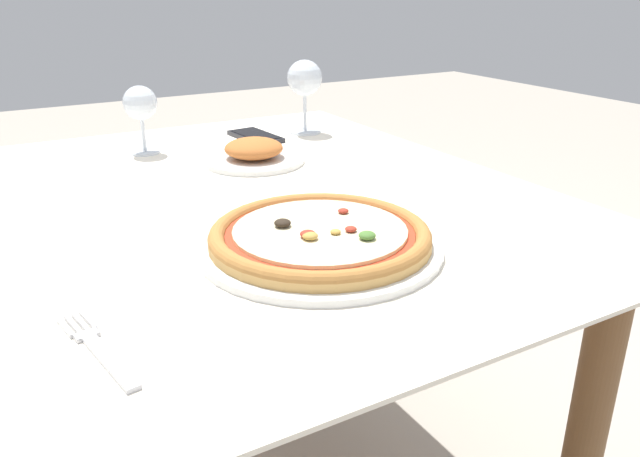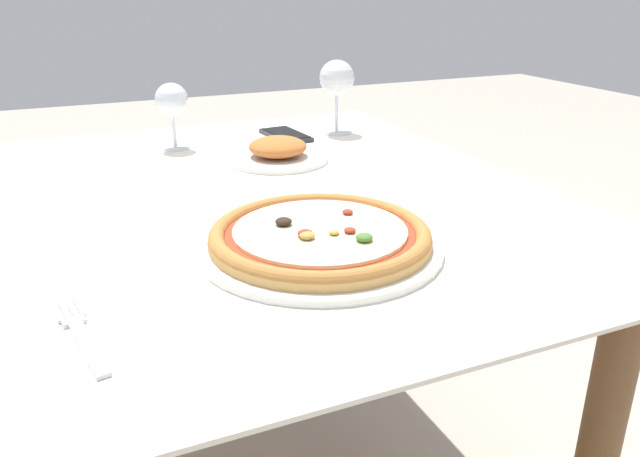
{
  "view_description": "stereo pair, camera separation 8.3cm",
  "coord_description": "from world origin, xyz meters",
  "px_view_note": "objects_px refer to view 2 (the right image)",
  "views": [
    {
      "loc": [
        -0.29,
        -0.92,
        1.05
      ],
      "look_at": [
        0.09,
        -0.26,
        0.74
      ],
      "focal_mm": 35.0,
      "sensor_mm": 36.0,
      "label": 1
    },
    {
      "loc": [
        -0.22,
        -0.96,
        1.05
      ],
      "look_at": [
        0.09,
        -0.26,
        0.74
      ],
      "focal_mm": 35.0,
      "sensor_mm": 36.0,
      "label": 2
    }
  ],
  "objects_px": {
    "wine_glass_far_left": "(337,80)",
    "cell_phone": "(286,135)",
    "side_plate": "(278,152)",
    "wine_glass_far_right": "(172,102)",
    "pizza_plate": "(320,238)",
    "fork": "(80,333)",
    "dining_table": "(209,246)"
  },
  "relations": [
    {
      "from": "side_plate",
      "to": "pizza_plate",
      "type": "bearing_deg",
      "value": -102.82
    },
    {
      "from": "pizza_plate",
      "to": "wine_glass_far_left",
      "type": "relative_size",
      "value": 1.96
    },
    {
      "from": "wine_glass_far_left",
      "to": "cell_phone",
      "type": "relative_size",
      "value": 1.12
    },
    {
      "from": "dining_table",
      "to": "wine_glass_far_right",
      "type": "relative_size",
      "value": 8.12
    },
    {
      "from": "fork",
      "to": "side_plate",
      "type": "bearing_deg",
      "value": 52.53
    },
    {
      "from": "cell_phone",
      "to": "side_plate",
      "type": "xyz_separation_m",
      "value": [
        -0.09,
        -0.18,
        0.01
      ]
    },
    {
      "from": "wine_glass_far_left",
      "to": "cell_phone",
      "type": "height_order",
      "value": "wine_glass_far_left"
    },
    {
      "from": "wine_glass_far_right",
      "to": "cell_phone",
      "type": "bearing_deg",
      "value": 0.33
    },
    {
      "from": "fork",
      "to": "side_plate",
      "type": "height_order",
      "value": "side_plate"
    },
    {
      "from": "fork",
      "to": "wine_glass_far_right",
      "type": "bearing_deg",
      "value": 71.25
    },
    {
      "from": "wine_glass_far_right",
      "to": "cell_phone",
      "type": "distance_m",
      "value": 0.27
    },
    {
      "from": "cell_phone",
      "to": "side_plate",
      "type": "height_order",
      "value": "side_plate"
    },
    {
      "from": "wine_glass_far_left",
      "to": "side_plate",
      "type": "relative_size",
      "value": 0.85
    },
    {
      "from": "wine_glass_far_right",
      "to": "side_plate",
      "type": "bearing_deg",
      "value": -47.21
    },
    {
      "from": "side_plate",
      "to": "fork",
      "type": "bearing_deg",
      "value": -127.47
    },
    {
      "from": "dining_table",
      "to": "pizza_plate",
      "type": "relative_size",
      "value": 3.43
    },
    {
      "from": "dining_table",
      "to": "wine_glass_far_right",
      "type": "xyz_separation_m",
      "value": [
        0.02,
        0.36,
        0.18
      ]
    },
    {
      "from": "pizza_plate",
      "to": "wine_glass_far_left",
      "type": "distance_m",
      "value": 0.7
    },
    {
      "from": "wine_glass_far_left",
      "to": "side_plate",
      "type": "distance_m",
      "value": 0.3
    },
    {
      "from": "pizza_plate",
      "to": "wine_glass_far_right",
      "type": "height_order",
      "value": "wine_glass_far_right"
    },
    {
      "from": "pizza_plate",
      "to": "wine_glass_far_left",
      "type": "height_order",
      "value": "wine_glass_far_left"
    },
    {
      "from": "fork",
      "to": "wine_glass_far_left",
      "type": "distance_m",
      "value": 0.96
    },
    {
      "from": "side_plate",
      "to": "wine_glass_far_left",
      "type": "bearing_deg",
      "value": 40.22
    },
    {
      "from": "fork",
      "to": "cell_phone",
      "type": "distance_m",
      "value": 0.87
    },
    {
      "from": "wine_glass_far_right",
      "to": "side_plate",
      "type": "distance_m",
      "value": 0.26
    },
    {
      "from": "wine_glass_far_right",
      "to": "fork",
      "type": "bearing_deg",
      "value": -108.75
    },
    {
      "from": "cell_phone",
      "to": "dining_table",
      "type": "bearing_deg",
      "value": -127.6
    },
    {
      "from": "dining_table",
      "to": "cell_phone",
      "type": "xyz_separation_m",
      "value": [
        0.28,
        0.36,
        0.09
      ]
    },
    {
      "from": "pizza_plate",
      "to": "side_plate",
      "type": "height_order",
      "value": "side_plate"
    },
    {
      "from": "wine_glass_far_left",
      "to": "wine_glass_far_right",
      "type": "height_order",
      "value": "wine_glass_far_left"
    },
    {
      "from": "fork",
      "to": "wine_glass_far_left",
      "type": "bearing_deg",
      "value": 48.95
    },
    {
      "from": "fork",
      "to": "wine_glass_far_left",
      "type": "relative_size",
      "value": 1.01
    }
  ]
}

